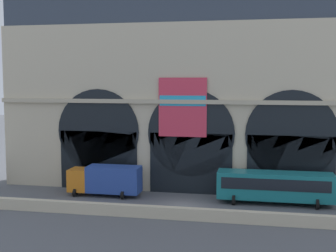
% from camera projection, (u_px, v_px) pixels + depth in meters
% --- Properties ---
extents(ground_plane, '(200.00, 200.00, 0.00)m').
position_uv_depth(ground_plane, '(183.00, 206.00, 43.87)').
color(ground_plane, '#54565B').
extents(quay_parapet_wall, '(90.00, 0.70, 1.04)m').
position_uv_depth(quay_parapet_wall, '(175.00, 213.00, 39.68)').
color(quay_parapet_wall, beige).
rests_on(quay_parapet_wall, ground).
extents(station_building, '(42.80, 5.72, 20.97)m').
position_uv_depth(station_building, '(195.00, 96.00, 50.30)').
color(station_building, beige).
rests_on(station_building, ground).
extents(box_truck_midwest, '(7.50, 2.91, 3.12)m').
position_uv_depth(box_truck_midwest, '(106.00, 179.00, 47.62)').
color(box_truck_midwest, orange).
rests_on(box_truck_midwest, ground).
extents(bus_mideast, '(11.00, 3.25, 3.10)m').
position_uv_depth(bus_mideast, '(275.00, 186.00, 44.37)').
color(bus_mideast, '#19727A').
rests_on(bus_mideast, ground).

